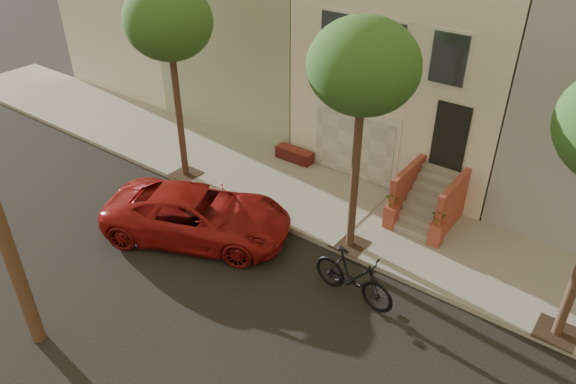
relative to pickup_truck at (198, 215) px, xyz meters
The scene contains 7 objects.
ground 3.43m from the pickup_truck, 33.17° to the right, with size 90.00×90.00×0.00m, color black.
sidewalk 4.55m from the pickup_truck, 51.43° to the left, with size 40.00×3.70×0.15m, color gray.
house_row 10.19m from the pickup_truck, 73.31° to the left, with size 33.10×11.70×7.00m.
tree_left 5.66m from the pickup_truck, 142.52° to the left, with size 2.70×2.57×6.30m.
tree_mid 6.26m from the pickup_truck, 28.52° to the left, with size 2.70×2.57×6.30m.
pickup_truck is the anchor object (origin of this frame).
motorcycle 4.89m from the pickup_truck, ahead, with size 0.65×2.29×1.37m, color black.
Camera 1 is at (6.75, -6.73, 9.47)m, focal length 33.59 mm.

